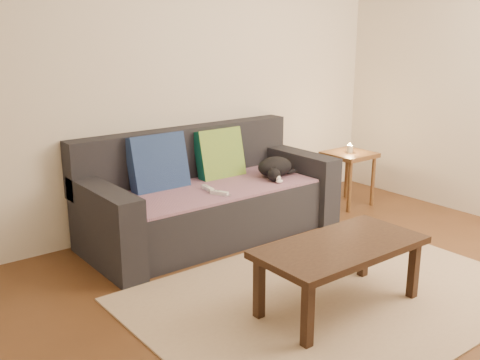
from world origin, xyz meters
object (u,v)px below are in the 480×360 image
object	(u,v)px
wii_remote_b	(208,188)
coffee_table	(341,252)
side_table	(349,162)
sofa	(208,199)
wii_remote_a	(219,193)
cat	(275,168)

from	to	relation	value
wii_remote_b	coffee_table	xyz separation A→B (m)	(0.01, -1.41, -0.08)
side_table	coffee_table	xyz separation A→B (m)	(-1.64, -1.39, -0.06)
side_table	sofa	bearing A→B (deg)	174.04
wii_remote_a	coffee_table	world-z (taller)	wii_remote_a
wii_remote_b	sofa	bearing A→B (deg)	-26.78
cat	wii_remote_a	world-z (taller)	cat
wii_remote_a	sofa	bearing A→B (deg)	-43.17
side_table	wii_remote_a	bearing A→B (deg)	-175.24
cat	wii_remote_b	size ratio (longest dim) A/B	2.62
side_table	coffee_table	size ratio (longest dim) A/B	0.49
sofa	coffee_table	bearing A→B (deg)	-93.33
cat	wii_remote_a	distance (m)	0.71
cat	wii_remote_a	size ratio (longest dim) A/B	2.62
cat	wii_remote_b	xyz separation A→B (m)	(-0.69, 0.02, -0.07)
cat	wii_remote_b	world-z (taller)	cat
wii_remote_a	side_table	world-z (taller)	side_table
coffee_table	wii_remote_b	bearing A→B (deg)	90.22
side_table	coffee_table	world-z (taller)	side_table
cat	wii_remote_b	distance (m)	0.70
wii_remote_a	cat	bearing A→B (deg)	-103.90
coffee_table	cat	bearing A→B (deg)	63.65
wii_remote_a	wii_remote_b	size ratio (longest dim) A/B	1.00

